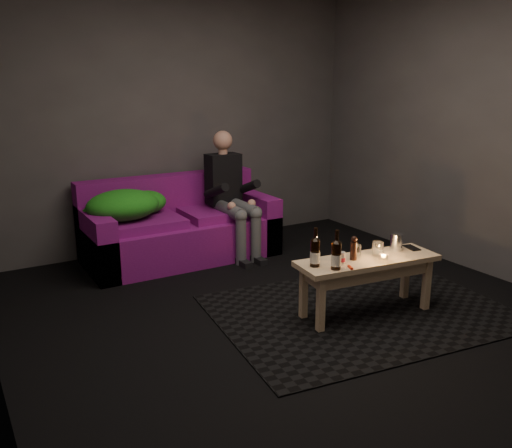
{
  "coord_description": "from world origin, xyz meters",
  "views": [
    {
      "loc": [
        -2.15,
        -2.95,
        1.72
      ],
      "look_at": [
        0.17,
        0.97,
        0.48
      ],
      "focal_mm": 38.0,
      "sensor_mm": 36.0,
      "label": 1
    }
  ],
  "objects_px": {
    "beer_bottle_b": "(336,255)",
    "steel_cup": "(396,242)",
    "beer_bottle_a": "(315,252)",
    "person": "(230,192)",
    "coffee_table": "(367,268)",
    "sofa": "(179,229)"
  },
  "relations": [
    {
      "from": "beer_bottle_b",
      "to": "steel_cup",
      "type": "xyz_separation_m",
      "value": [
        0.67,
        0.1,
        -0.04
      ]
    },
    {
      "from": "beer_bottle_a",
      "to": "beer_bottle_b",
      "type": "xyz_separation_m",
      "value": [
        0.09,
        -0.12,
        0.0
      ]
    },
    {
      "from": "beer_bottle_b",
      "to": "steel_cup",
      "type": "relative_size",
      "value": 2.19
    },
    {
      "from": "beer_bottle_a",
      "to": "person",
      "type": "bearing_deg",
      "value": 81.23
    },
    {
      "from": "beer_bottle_b",
      "to": "steel_cup",
      "type": "bearing_deg",
      "value": 8.7
    },
    {
      "from": "person",
      "to": "beer_bottle_a",
      "type": "distance_m",
      "value": 1.77
    },
    {
      "from": "person",
      "to": "beer_bottle_b",
      "type": "relative_size",
      "value": 4.35
    },
    {
      "from": "coffee_table",
      "to": "beer_bottle_b",
      "type": "relative_size",
      "value": 3.98
    },
    {
      "from": "beer_bottle_a",
      "to": "beer_bottle_b",
      "type": "distance_m",
      "value": 0.15
    },
    {
      "from": "beer_bottle_a",
      "to": "steel_cup",
      "type": "xyz_separation_m",
      "value": [
        0.76,
        -0.02,
        -0.04
      ]
    },
    {
      "from": "coffee_table",
      "to": "steel_cup",
      "type": "bearing_deg",
      "value": 6.61
    },
    {
      "from": "coffee_table",
      "to": "beer_bottle_a",
      "type": "height_order",
      "value": "beer_bottle_a"
    },
    {
      "from": "person",
      "to": "beer_bottle_b",
      "type": "distance_m",
      "value": 1.88
    },
    {
      "from": "person",
      "to": "sofa",
      "type": "bearing_deg",
      "value": 163.24
    },
    {
      "from": "person",
      "to": "beer_bottle_b",
      "type": "xyz_separation_m",
      "value": [
        -0.18,
        -1.87,
        -0.09
      ]
    },
    {
      "from": "sofa",
      "to": "steel_cup",
      "type": "bearing_deg",
      "value": -62.93
    },
    {
      "from": "coffee_table",
      "to": "person",
      "type": "bearing_deg",
      "value": 95.42
    },
    {
      "from": "steel_cup",
      "to": "person",
      "type": "bearing_deg",
      "value": 105.4
    },
    {
      "from": "sofa",
      "to": "person",
      "type": "distance_m",
      "value": 0.62
    },
    {
      "from": "person",
      "to": "coffee_table",
      "type": "xyz_separation_m",
      "value": [
        0.17,
        -1.8,
        -0.27
      ]
    },
    {
      "from": "steel_cup",
      "to": "beer_bottle_b",
      "type": "bearing_deg",
      "value": -171.3
    },
    {
      "from": "steel_cup",
      "to": "beer_bottle_a",
      "type": "bearing_deg",
      "value": 178.51
    }
  ]
}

